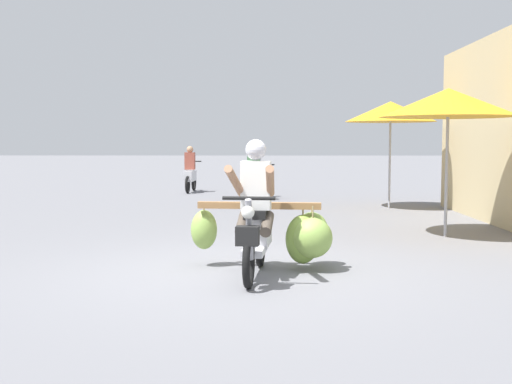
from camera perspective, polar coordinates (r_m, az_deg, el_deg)
The scene contains 7 objects.
ground_plane at distance 7.65m, azimuth -1.23°, elevation -7.22°, with size 120.00×120.00×0.00m, color slate.
motorbike_main_loaded at distance 7.67m, azimuth 1.82°, elevation -3.18°, with size 1.75×1.76×1.58m.
motorbike_distant_ahead_left at distance 15.37m, azimuth -0.22°, elevation 0.86°, with size 0.50×1.62×1.40m.
motorbike_distant_ahead_right at distance 19.59m, azimuth -5.84°, elevation 1.64°, with size 0.50×1.62×1.40m.
motorbike_distant_far_ahead at distance 17.67m, azimuth -0.05°, elevation 1.34°, with size 0.93×1.43×1.40m.
market_umbrella_near_shop at distance 15.18m, azimuth 11.83°, elevation 6.97°, with size 2.08×2.08×2.46m.
market_umbrella_further_along at distance 10.88m, azimuth 16.66°, elevation 7.58°, with size 2.21×2.21×2.40m.
Camera 1 is at (0.25, -7.49, 1.57)m, focal length 45.17 mm.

